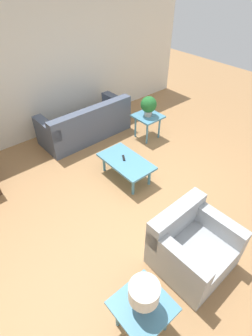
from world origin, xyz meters
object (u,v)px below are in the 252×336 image
Objects in this scene: table_lamp at (144,293)px; potted_plant at (149,105)px; armchair at (191,246)px; coffee_table at (126,162)px; side_table_plant at (148,119)px; side_table_lamp at (143,309)px; sofa at (86,125)px.

potted_plant is at bearing -44.67° from table_lamp.
coffee_table is at bearing 74.59° from armchair.
potted_plant is at bearing -45.00° from side_table_plant.
table_lamp is at bearing 0.00° from side_table_lamp.
potted_plant reaches higher than coffee_table.
sofa is 1.45m from potted_plant.
sofa is 1.37m from side_table_plant.
sofa is at bearing 48.72° from potted_plant.
sofa is at bearing -8.28° from coffee_table.
table_lamp reaches higher than armchair.
potted_plant is (2.82, -2.79, 0.32)m from side_table_lamp.
table_lamp is (-2.82, 2.79, 0.02)m from potted_plant.
armchair is 3.15m from side_table_plant.
sofa reaches higher than coffee_table.
potted_plant is (2.63, -1.74, 0.46)m from armchair.
coffee_table is 2.61m from table_lamp.
side_table_lamp is at bearing 180.00° from table_lamp.
side_table_lamp is (-2.06, 1.52, 0.12)m from coffee_table.
table_lamp reaches higher than side_table_lamp.
potted_plant is at bearing -59.06° from coffee_table.
side_table_plant is 0.32m from potted_plant.
potted_plant is at bearing 55.29° from armchair.
sofa reaches higher than side_table_plant.
side_table_plant is 3.97m from side_table_lamp.
coffee_table is at bearing 120.94° from side_table_plant.
sofa is 3.60m from armchair.
coffee_table is (1.87, -0.47, 0.02)m from armchair.
side_table_lamp is at bearing 143.55° from coffee_table.
armchair is 1.71× the size of side_table_plant.
coffee_table is (-1.66, 0.24, 0.05)m from sofa.
table_lamp reaches higher than sofa.
potted_plant is at bearing 137.91° from sofa.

